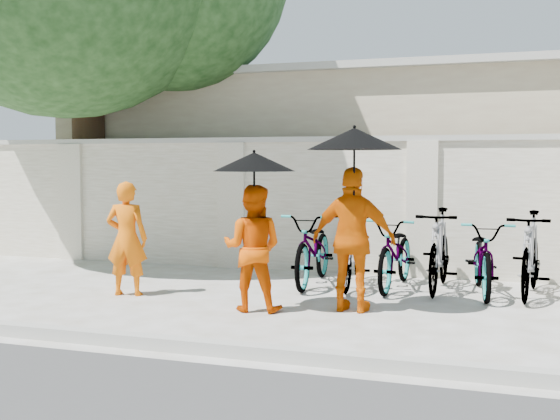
% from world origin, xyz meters
% --- Properties ---
extents(ground, '(80.00, 80.00, 0.00)m').
position_xyz_m(ground, '(0.00, 0.00, 0.00)').
color(ground, silver).
extents(kerb, '(40.00, 0.16, 0.12)m').
position_xyz_m(kerb, '(0.00, -1.70, 0.06)').
color(kerb, '#A3A399').
rests_on(kerb, ground).
extents(compound_wall, '(20.00, 0.30, 2.00)m').
position_xyz_m(compound_wall, '(1.00, 3.20, 1.00)').
color(compound_wall, silver).
rests_on(compound_wall, ground).
extents(building_behind, '(14.00, 6.00, 3.20)m').
position_xyz_m(building_behind, '(2.00, 7.00, 1.60)').
color(building_behind, '#BEB493').
rests_on(building_behind, ground).
extents(monk_left, '(0.59, 0.45, 1.45)m').
position_xyz_m(monk_left, '(-1.38, 0.48, 0.73)').
color(monk_left, orange).
rests_on(monk_left, ground).
extents(monk_center, '(0.75, 0.62, 1.44)m').
position_xyz_m(monk_center, '(0.47, 0.13, 0.72)').
color(monk_center, '#D94900').
rests_on(monk_center, ground).
extents(parasol_center, '(0.92, 0.92, 0.99)m').
position_xyz_m(parasol_center, '(0.52, 0.05, 1.70)').
color(parasol_center, black).
rests_on(parasol_center, ground).
extents(monk_right, '(0.99, 0.47, 1.64)m').
position_xyz_m(monk_right, '(1.56, 0.44, 0.82)').
color(monk_right, '#DB5A02').
rests_on(monk_right, ground).
extents(parasol_right, '(1.05, 1.05, 1.14)m').
position_xyz_m(parasol_right, '(1.58, 0.36, 1.95)').
color(parasol_right, black).
rests_on(parasol_right, ground).
extents(bike_0, '(0.78, 1.95, 1.00)m').
position_xyz_m(bike_0, '(0.66, 1.99, 0.50)').
color(bike_0, gray).
rests_on(bike_0, ground).
extents(bike_1, '(0.62, 1.82, 1.07)m').
position_xyz_m(bike_1, '(1.23, 1.94, 0.54)').
color(bike_1, gray).
rests_on(bike_1, ground).
extents(bike_2, '(0.72, 1.86, 0.97)m').
position_xyz_m(bike_2, '(1.79, 2.04, 0.48)').
color(bike_2, gray).
rests_on(bike_2, ground).
extents(bike_3, '(0.54, 1.82, 1.09)m').
position_xyz_m(bike_3, '(2.36, 2.03, 0.54)').
color(bike_3, gray).
rests_on(bike_3, ground).
extents(bike_4, '(0.87, 1.89, 0.96)m').
position_xyz_m(bike_4, '(2.92, 1.98, 0.48)').
color(bike_4, gray).
rests_on(bike_4, ground).
extents(bike_5, '(0.70, 1.84, 1.08)m').
position_xyz_m(bike_5, '(3.48, 2.01, 0.54)').
color(bike_5, gray).
rests_on(bike_5, ground).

